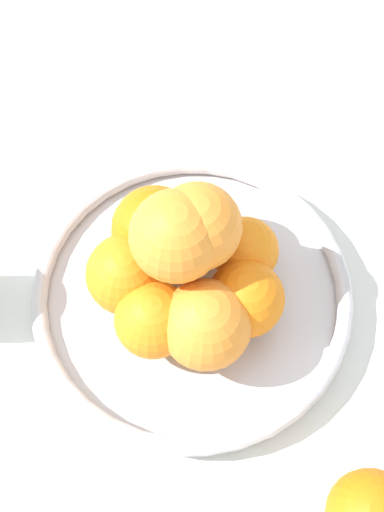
{
  "coord_description": "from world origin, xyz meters",
  "views": [
    {
      "loc": [
        0.18,
        0.22,
        0.66
      ],
      "look_at": [
        0.0,
        0.0,
        0.11
      ],
      "focal_mm": 50.0,
      "sensor_mm": 36.0,
      "label": 1
    }
  ],
  "objects": [
    {
      "name": "ground_plane",
      "position": [
        0.0,
        0.0,
        0.0
      ],
      "size": [
        4.0,
        4.0,
        0.0
      ],
      "primitive_type": "plane",
      "color": "silver"
    },
    {
      "name": "fruit_bowl",
      "position": [
        0.0,
        0.0,
        0.02
      ],
      "size": [
        0.31,
        0.31,
        0.03
      ],
      "color": "silver",
      "rests_on": "ground_plane"
    },
    {
      "name": "orange_pile",
      "position": [
        0.0,
        -0.0,
        0.09
      ],
      "size": [
        0.18,
        0.19,
        0.14
      ],
      "color": "orange",
      "rests_on": "fruit_bowl"
    }
  ]
}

